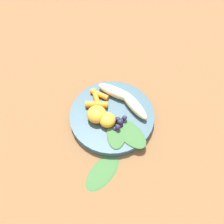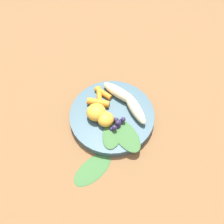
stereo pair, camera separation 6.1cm
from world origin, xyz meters
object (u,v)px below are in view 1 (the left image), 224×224
Objects in this scene: bowl at (112,116)px; orange_segment_near at (107,120)px; banana_peeled_right at (134,105)px; kale_leaf_stray at (103,171)px; banana_peeled_left at (116,92)px.

orange_segment_near is at bearing -53.21° from bowl.
banana_peeled_right is 0.09m from orange_segment_near.
bowl is 5.31× the size of orange_segment_near.
orange_segment_near is 0.39× the size of kale_leaf_stray.
orange_segment_near reaches higher than banana_peeled_right.
bowl is 0.04m from orange_segment_near.
banana_peeled_left is 0.23m from kale_leaf_stray.
orange_segment_near is at bearing -148.18° from kale_leaf_stray.
bowl is 2.05× the size of kale_leaf_stray.
bowl reaches higher than kale_leaf_stray.
banana_peeled_right reaches higher than bowl.
kale_leaf_stray is (0.13, -0.10, -0.01)m from bowl.
bowl is at bearing 75.23° from banana_peeled_right.
banana_peeled_right is at bearing 167.56° from banana_peeled_left.
kale_leaf_stray is at bearing 109.63° from banana_peeled_left.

